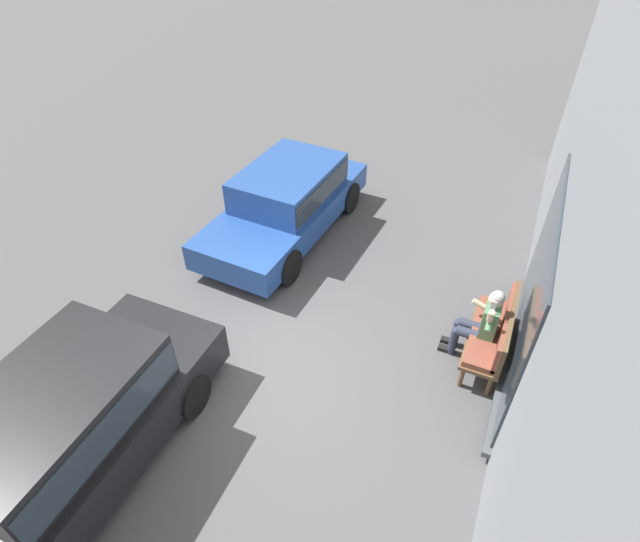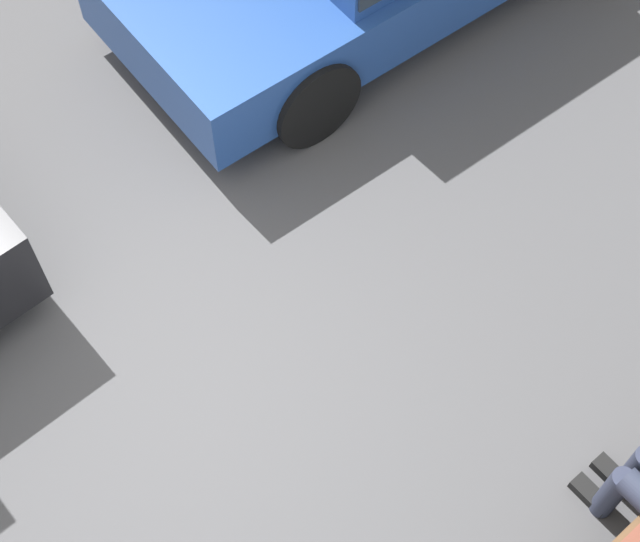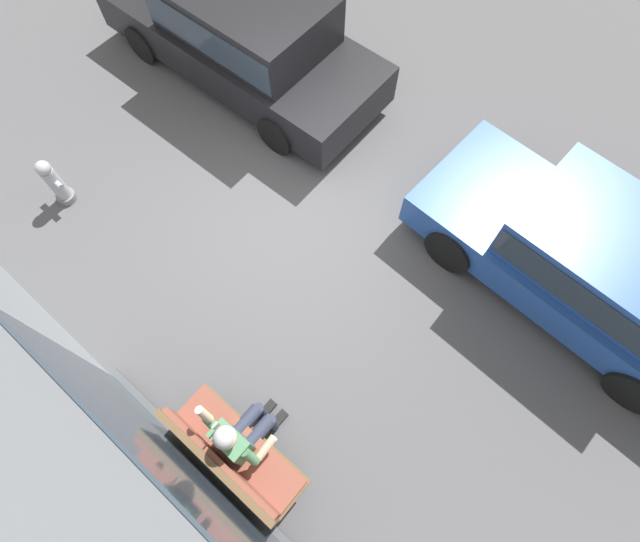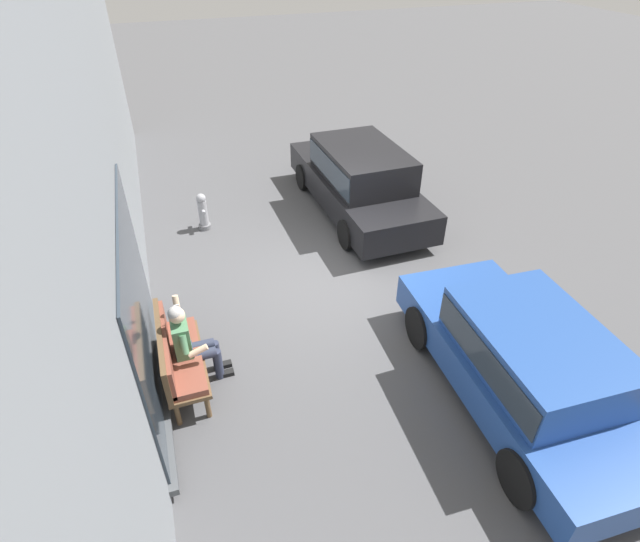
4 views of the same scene
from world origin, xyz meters
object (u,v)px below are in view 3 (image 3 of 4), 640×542
at_px(fire_hydrant, 55,182).
at_px(parked_car_mid, 243,31).
at_px(parked_car_near, 595,260).
at_px(bench, 230,457).
at_px(person_on_phone, 241,435).

bearing_deg(fire_hydrant, parked_car_mid, -95.60).
distance_m(parked_car_near, fire_hydrant, 6.95).
height_order(bench, person_on_phone, person_on_phone).
relative_size(person_on_phone, parked_car_near, 0.31).
bearing_deg(person_on_phone, bench, 100.73).
height_order(person_on_phone, parked_car_mid, parked_car_mid).
xyz_separation_m(person_on_phone, fire_hydrant, (4.25, -0.72, -0.32)).
relative_size(bench, parked_car_mid, 0.34).
bearing_deg(parked_car_near, fire_hydrant, 29.08).
relative_size(bench, parked_car_near, 0.36).
xyz_separation_m(bench, parked_car_near, (-1.77, -4.32, 0.18)).
xyz_separation_m(parked_car_near, fire_hydrant, (6.06, 3.37, -0.37)).
relative_size(parked_car_mid, fire_hydrant, 5.70).
relative_size(parked_car_near, parked_car_mid, 0.93).
height_order(person_on_phone, parked_car_near, parked_car_near).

